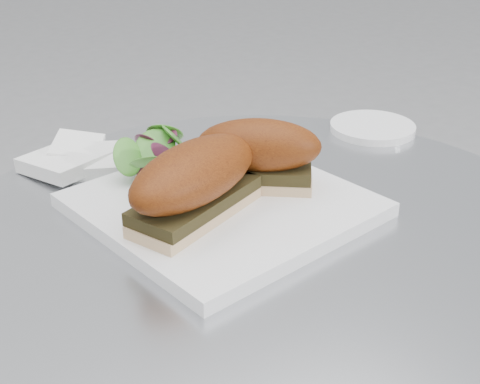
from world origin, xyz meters
The scene contains 6 objects.
plate centered at (-0.02, 0.06, 0.74)m, with size 0.27×0.27×0.02m, color white.
sandwich_left centered at (-0.06, 0.04, 0.79)m, with size 0.19×0.15×0.08m.
sandwich_right centered at (0.03, 0.07, 0.79)m, with size 0.15×0.13×0.08m.
salad centered at (-0.05, 0.14, 0.77)m, with size 0.12×0.12×0.05m, color #559731, non-canonical shape.
napkin centered at (-0.12, 0.24, 0.74)m, with size 0.12×0.12×0.02m, color white, non-canonical shape.
saucer centered at (0.28, 0.17, 0.74)m, with size 0.12×0.12×0.01m, color white.
Camera 1 is at (-0.32, -0.52, 1.09)m, focal length 50.00 mm.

